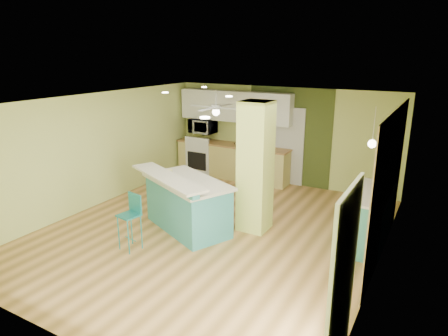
{
  "coord_description": "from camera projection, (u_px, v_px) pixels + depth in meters",
  "views": [
    {
      "loc": [
        3.69,
        -6.08,
        3.35
      ],
      "look_at": [
        0.02,
        0.4,
        1.17
      ],
      "focal_mm": 32.0,
      "sensor_mm": 36.0,
      "label": 1
    }
  ],
  "objects": [
    {
      "name": "floor",
      "position": [
        213.0,
        231.0,
        7.76
      ],
      "size": [
        6.0,
        7.0,
        0.01
      ],
      "primitive_type": "cube",
      "color": "olive",
      "rests_on": "ground"
    },
    {
      "name": "ceiling",
      "position": [
        212.0,
        101.0,
        7.06
      ],
      "size": [
        6.0,
        7.0,
        0.01
      ],
      "primitive_type": "cube",
      "color": "white",
      "rests_on": "wall_back"
    },
    {
      "name": "wall_back",
      "position": [
        282.0,
        136.0,
        10.34
      ],
      "size": [
        6.0,
        0.01,
        2.5
      ],
      "primitive_type": "cube",
      "color": "#C8D572",
      "rests_on": "floor"
    },
    {
      "name": "wall_front",
      "position": [
        51.0,
        246.0,
        4.48
      ],
      "size": [
        6.0,
        0.01,
        2.5
      ],
      "primitive_type": "cube",
      "color": "#C8D572",
      "rests_on": "floor"
    },
    {
      "name": "wall_left",
      "position": [
        96.0,
        150.0,
        8.83
      ],
      "size": [
        0.01,
        7.0,
        2.5
      ],
      "primitive_type": "cube",
      "color": "#C8D572",
      "rests_on": "floor"
    },
    {
      "name": "wall_right",
      "position": [
        383.0,
        197.0,
        5.99
      ],
      "size": [
        0.01,
        7.0,
        2.5
      ],
      "primitive_type": "cube",
      "color": "#C8D572",
      "rests_on": "floor"
    },
    {
      "name": "wood_panel",
      "position": [
        388.0,
        186.0,
        6.5
      ],
      "size": [
        0.02,
        3.4,
        2.5
      ],
      "primitive_type": "cube",
      "color": "#987857",
      "rests_on": "floor"
    },
    {
      "name": "olive_accent",
      "position": [
        289.0,
        137.0,
        10.23
      ],
      "size": [
        2.2,
        0.02,
        2.5
      ],
      "primitive_type": "cube",
      "color": "#404E1F",
      "rests_on": "floor"
    },
    {
      "name": "interior_door",
      "position": [
        288.0,
        146.0,
        10.28
      ],
      "size": [
        0.82,
        0.05,
        2.0
      ],
      "primitive_type": "cube",
      "color": "silver",
      "rests_on": "floor"
    },
    {
      "name": "french_door",
      "position": [
        343.0,
        282.0,
        4.14
      ],
      "size": [
        0.04,
        1.08,
        2.1
      ],
      "primitive_type": "cube",
      "color": "silver",
      "rests_on": "floor"
    },
    {
      "name": "column",
      "position": [
        255.0,
        167.0,
        7.52
      ],
      "size": [
        0.55,
        0.55,
        2.5
      ],
      "primitive_type": "cube",
      "color": "#CFE369",
      "rests_on": "floor"
    },
    {
      "name": "kitchen_run",
      "position": [
        232.0,
        161.0,
        10.92
      ],
      "size": [
        3.25,
        0.63,
        0.94
      ],
      "color": "#CEBF6C",
      "rests_on": "floor"
    },
    {
      "name": "stove",
      "position": [
        203.0,
        157.0,
        11.36
      ],
      "size": [
        0.76,
        0.66,
        1.08
      ],
      "color": "white",
      "rests_on": "floor"
    },
    {
      "name": "upper_cabinets",
      "position": [
        235.0,
        106.0,
        10.6
      ],
      "size": [
        3.2,
        0.34,
        0.8
      ],
      "primitive_type": "cube",
      "color": "white",
      "rests_on": "wall_back"
    },
    {
      "name": "microwave",
      "position": [
        203.0,
        126.0,
        11.12
      ],
      "size": [
        0.7,
        0.48,
        0.39
      ],
      "primitive_type": "imported",
      "color": "white",
      "rests_on": "wall_back"
    },
    {
      "name": "ceiling_fan",
      "position": [
        216.0,
        108.0,
        9.37
      ],
      "size": [
        1.41,
        1.41,
        0.61
      ],
      "color": "silver",
      "rests_on": "ceiling"
    },
    {
      "name": "pendant_lamp",
      "position": [
        372.0,
        144.0,
        6.61
      ],
      "size": [
        0.14,
        0.14,
        0.69
      ],
      "color": "white",
      "rests_on": "ceiling"
    },
    {
      "name": "wall_decor",
      "position": [
        390.0,
        165.0,
        6.59
      ],
      "size": [
        0.03,
        0.9,
        0.7
      ],
      "primitive_type": "cube",
      "color": "brown",
      "rests_on": "wood_panel"
    },
    {
      "name": "peninsula",
      "position": [
        187.0,
        203.0,
        7.71
      ],
      "size": [
        2.31,
        1.88,
        1.15
      ],
      "rotation": [
        0.0,
        0.0,
        -0.43
      ],
      "color": "teal",
      "rests_on": "floor"
    },
    {
      "name": "bar_stool",
      "position": [
        132.0,
        213.0,
        6.91
      ],
      "size": [
        0.38,
        0.38,
        1.0
      ],
      "rotation": [
        0.0,
        0.0,
        -0.18
      ],
      "color": "teal",
      "rests_on": "floor"
    },
    {
      "name": "side_counter",
      "position": [
        369.0,
        218.0,
        7.1
      ],
      "size": [
        0.66,
        1.55,
        1.0
      ],
      "color": "teal",
      "rests_on": "floor"
    },
    {
      "name": "fruit_bowl",
      "position": [
        241.0,
        144.0,
        10.57
      ],
      "size": [
        0.39,
        0.39,
        0.08
      ],
      "primitive_type": "imported",
      "rotation": [
        0.0,
        0.0,
        -0.22
      ],
      "color": "#392617",
      "rests_on": "kitchen_run"
    },
    {
      "name": "canister",
      "position": [
        168.0,
        174.0,
        7.74
      ],
      "size": [
        0.17,
        0.17,
        0.15
      ],
      "primitive_type": "cylinder",
      "color": "yellow",
      "rests_on": "peninsula"
    }
  ]
}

